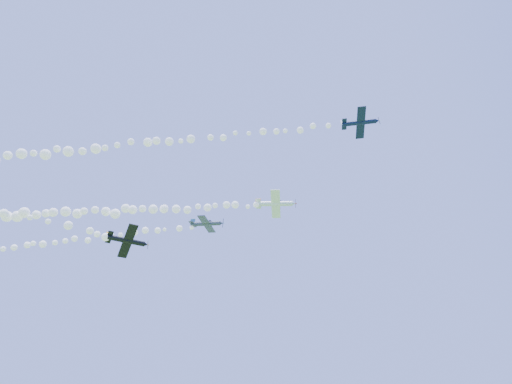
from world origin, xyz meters
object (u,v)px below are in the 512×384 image
at_px(plane_grey, 207,224).
at_px(plane_black, 128,241).
at_px(plane_white, 276,204).
at_px(plane_navy, 360,123).

xyz_separation_m(plane_grey, plane_black, (-1.78, -16.71, -12.78)).
bearing_deg(plane_white, plane_grey, 169.68).
relative_size(plane_white, plane_navy, 1.24).
bearing_deg(plane_grey, plane_navy, -26.02).
bearing_deg(plane_black, plane_white, 0.26).
bearing_deg(plane_white, plane_navy, -47.91).
distance_m(plane_white, plane_black, 28.60).
bearing_deg(plane_white, plane_black, -149.29).
height_order(plane_white, plane_navy, plane_navy).
distance_m(plane_navy, plane_black, 39.75).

